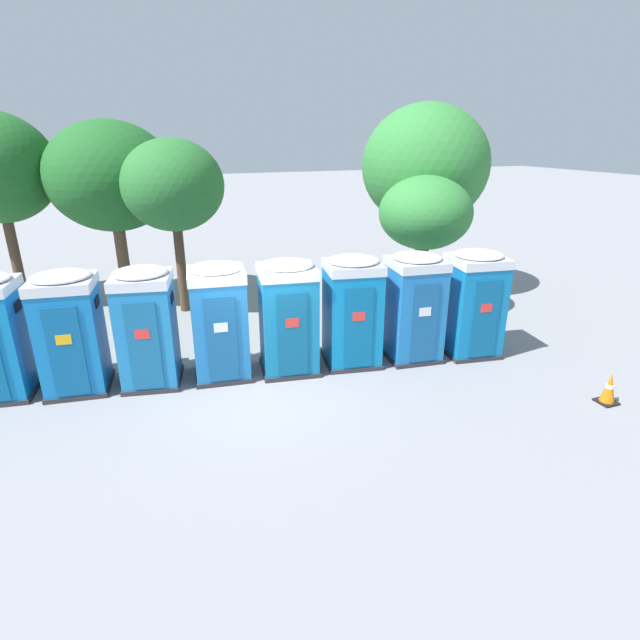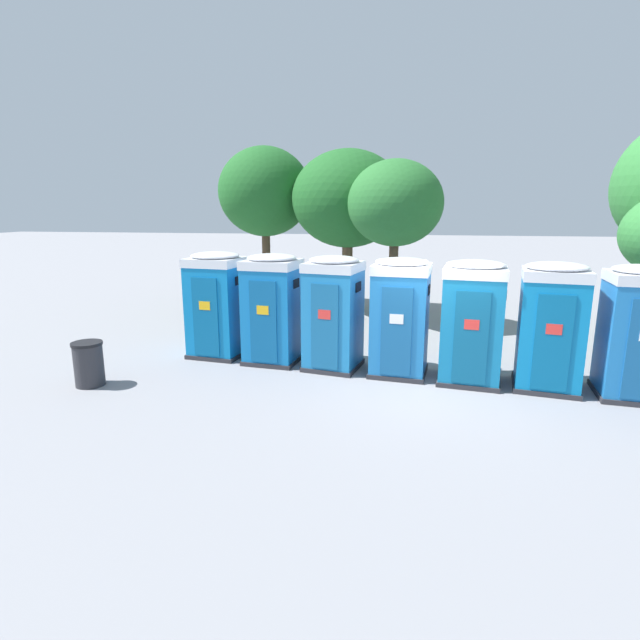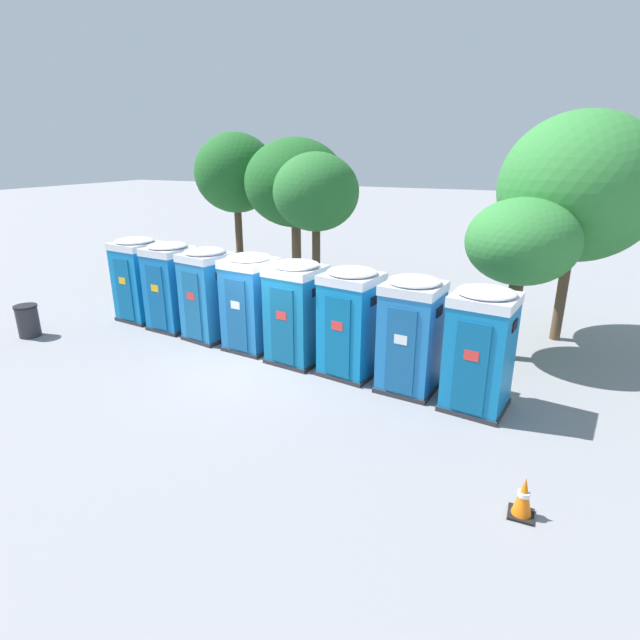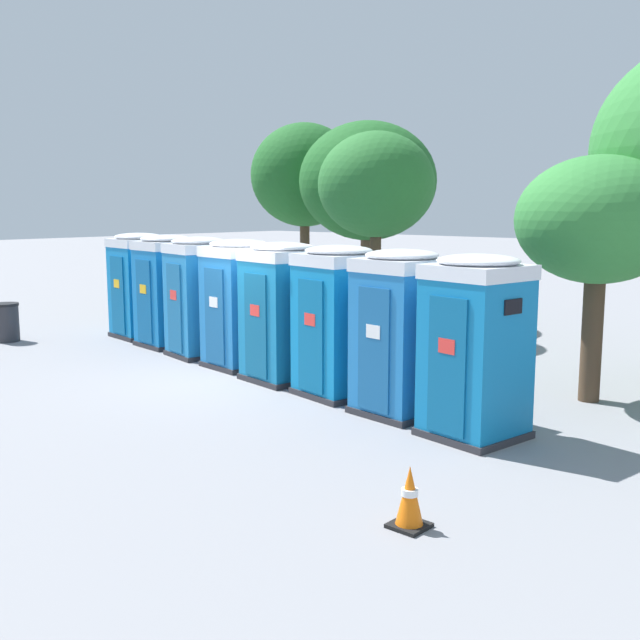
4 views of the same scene
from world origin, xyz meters
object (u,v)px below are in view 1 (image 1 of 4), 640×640
Objects in this scene: street_tree_1 at (425,214)px; traffic_cone at (609,389)px; portapotty_3 at (219,321)px; portapotty_4 at (288,316)px; street_tree_4 at (173,186)px; street_tree_0 at (111,177)px; street_tree_2 at (425,166)px; portapotty_6 at (414,306)px; portapotty_5 at (352,311)px; portapotty_7 at (473,303)px; portapotty_1 at (71,332)px; portapotty_2 at (147,327)px.

street_tree_1 reaches higher than traffic_cone.
street_tree_1 is (6.26, 2.09, 1.65)m from portapotty_3.
street_tree_4 reaches higher than portapotty_4.
street_tree_0 is 0.91× the size of street_tree_2.
street_tree_2 reaches higher than street_tree_4.
street_tree_4 is at bearing 109.37° from portapotty_4.
street_tree_1 reaches higher than portapotty_6.
portapotty_5 and portapotty_6 have the same top height.
portapotty_5 is 3.97× the size of traffic_cone.
street_tree_2 is (1.50, 4.95, 2.81)m from portapotty_7.
street_tree_0 is (-3.37, 6.68, 2.55)m from portapotty_4.
street_tree_0 is at bearing 130.52° from traffic_cone.
street_tree_4 reaches higher than portapotty_1.
portapotty_5 is at bearing -5.33° from portapotty_4.
portapotty_2 is 1.00× the size of portapotty_4.
portapotty_4 is 1.48m from portapotty_5.
portapotty_2 is at bearing 172.58° from portapotty_5.
portapotty_6 is at bearing -122.26° from street_tree_2.
portapotty_5 is 1.00× the size of portapotty_7.
portapotty_4 is 4.44m from portapotty_7.
portapotty_1 and portapotty_5 have the same top height.
portapotty_7 is 8.68m from street_tree_4.
portapotty_4 is at bearing 171.71° from portapotty_7.
portapotty_5 is at bearing 170.23° from portapotty_7.
traffic_cone is (8.42, -4.12, -0.97)m from portapotty_2.
portapotty_6 is 6.21m from street_tree_2.
portapotty_1 is 7.41m from portapotty_6.
portapotty_6 is at bearing -8.20° from portapotty_3.
portapotty_5 is at bearing -134.83° from street_tree_2.
portapotty_6 is (2.94, -0.37, 0.00)m from portapotty_4.
street_tree_4 is at bearing -46.24° from street_tree_0.
traffic_cone is (2.55, -3.31, -0.97)m from portapotty_6.
portapotty_7 is 0.47× the size of street_tree_0.
portapotty_6 is 9.80m from street_tree_0.
portapotty_4 is (2.93, -0.44, -0.00)m from portapotty_2.
traffic_cone is (6.95, -3.94, -0.97)m from portapotty_3.
portapotty_5 reaches higher than traffic_cone.
street_tree_4 is (-7.65, 0.69, -0.42)m from street_tree_2.
street_tree_4 is at bearing 122.20° from portapotty_5.
portapotty_4 is 7.82m from street_tree_2.
street_tree_4 reaches higher than street_tree_1.
portapotty_1 and portapotty_4 have the same top height.
street_tree_2 is at bearing 87.08° from traffic_cone.
traffic_cone is at bearing -23.79° from portapotty_1.
street_tree_2 is at bearing 60.67° from street_tree_1.
street_tree_2 reaches higher than portapotty_6.
street_tree_1 reaches higher than portapotty_5.
portapotty_5 is at bearing -7.89° from portapotty_1.
portapotty_5 is at bearing -57.80° from street_tree_4.
street_tree_0 is 1.37× the size of street_tree_1.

